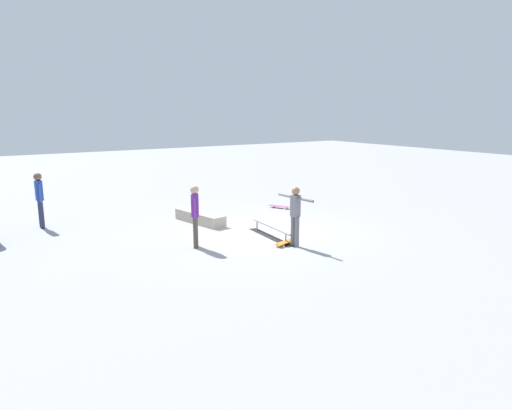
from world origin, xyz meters
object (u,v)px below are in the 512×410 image
at_px(grind_rail, 271,232).
at_px(skater_main, 295,212).
at_px(loose_skateboard_pink, 279,206).
at_px(bystander_blue_shirt, 40,197).
at_px(skateboard_main, 286,242).
at_px(skate_ledge, 200,217).
at_px(bystander_purple_shirt, 195,213).

relative_size(grind_rail, skater_main, 1.35).
xyz_separation_m(grind_rail, loose_skateboard_pink, (3.07, -2.51, -0.07)).
relative_size(grind_rail, bystander_blue_shirt, 1.28).
relative_size(skateboard_main, loose_skateboard_pink, 1.03).
relative_size(grind_rail, skateboard_main, 2.65).
xyz_separation_m(skate_ledge, bystander_purple_shirt, (-2.37, 1.28, 0.77)).
bearing_deg(grind_rail, loose_skateboard_pink, -35.13).
bearing_deg(skateboard_main, bystander_purple_shirt, 135.93).
xyz_separation_m(skate_ledge, skateboard_main, (-3.47, -0.89, -0.10)).
distance_m(grind_rail, bystander_purple_shirt, 2.37).
bearing_deg(bystander_purple_shirt, loose_skateboard_pink, 148.33).
bearing_deg(skater_main, bystander_purple_shirt, -125.97).
xyz_separation_m(skate_ledge, loose_skateboard_pink, (0.42, -3.45, -0.10)).
distance_m(skateboard_main, bystander_blue_shirt, 7.70).
bearing_deg(grind_rail, skateboard_main, -179.50).
bearing_deg(skater_main, skateboard_main, -162.85).
distance_m(grind_rail, skateboard_main, 0.83).
distance_m(bystander_purple_shirt, bystander_blue_shirt, 5.42).
bearing_deg(skateboard_main, skate_ledge, 87.22).
distance_m(skate_ledge, skater_main, 3.91).
bearing_deg(loose_skateboard_pink, bystander_blue_shirt, -130.54).
xyz_separation_m(grind_rail, bystander_purple_shirt, (0.28, 2.22, 0.80)).
bearing_deg(grind_rail, bystander_blue_shirt, 52.61).
bearing_deg(grind_rail, skate_ledge, 23.70).
bearing_deg(skater_main, loose_skateboard_pink, 143.84).
relative_size(grind_rail, loose_skateboard_pink, 2.74).
xyz_separation_m(skate_ledge, bystander_blue_shirt, (2.07, 4.38, 0.79)).
height_order(grind_rail, bystander_purple_shirt, bystander_purple_shirt).
bearing_deg(skate_ledge, loose_skateboard_pink, -83.02).
relative_size(skate_ledge, skater_main, 1.26).
bearing_deg(bystander_blue_shirt, skater_main, -139.52).
bearing_deg(bystander_purple_shirt, skateboard_main, 90.83).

